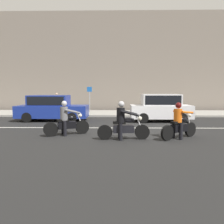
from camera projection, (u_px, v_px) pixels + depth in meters
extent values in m
plane|color=black|center=(132.00, 131.00, 11.07)|extent=(80.00, 80.00, 0.00)
cube|color=#99968E|center=(125.00, 113.00, 19.03)|extent=(40.00, 4.40, 0.14)
cube|color=slate|center=(124.00, 63.00, 21.94)|extent=(40.00, 1.40, 9.62)
cube|color=silver|center=(125.00, 128.00, 11.97)|extent=(18.00, 0.14, 0.01)
cylinder|color=black|center=(190.00, 129.00, 9.73)|extent=(0.59, 0.46, 0.63)
cylinder|color=black|center=(167.00, 133.00, 8.93)|extent=(0.59, 0.46, 0.63)
cylinder|color=silver|center=(189.00, 121.00, 9.63)|extent=(0.35, 0.26, 0.83)
cube|color=black|center=(179.00, 128.00, 9.32)|extent=(0.82, 0.69, 0.32)
ellipsoid|color=black|center=(183.00, 119.00, 9.40)|extent=(0.53, 0.47, 0.22)
cube|color=black|center=(177.00, 122.00, 9.20)|extent=(0.56, 0.49, 0.10)
cylinder|color=silver|center=(188.00, 112.00, 9.56)|extent=(0.43, 0.60, 0.04)
sphere|color=silver|center=(189.00, 115.00, 9.62)|extent=(0.17, 0.17, 0.17)
cylinder|color=silver|center=(172.00, 131.00, 9.30)|extent=(0.62, 0.45, 0.07)
cylinder|color=black|center=(181.00, 132.00, 9.09)|extent=(0.21, 0.21, 0.69)
cylinder|color=black|center=(173.00, 130.00, 9.42)|extent=(0.21, 0.21, 0.69)
cylinder|color=orange|center=(178.00, 116.00, 9.20)|extent=(0.47, 0.47, 0.56)
cylinder|color=orange|center=(187.00, 112.00, 9.19)|extent=(0.61, 0.46, 0.15)
cylinder|color=orange|center=(179.00, 112.00, 9.56)|extent=(0.61, 0.46, 0.15)
sphere|color=tan|center=(178.00, 106.00, 9.17)|extent=(0.20, 0.20, 0.20)
sphere|color=#510F0F|center=(178.00, 105.00, 9.17)|extent=(0.25, 0.25, 0.25)
cylinder|color=black|center=(142.00, 132.00, 9.17)|extent=(0.63, 0.16, 0.62)
cylinder|color=black|center=(105.00, 132.00, 9.09)|extent=(0.63, 0.16, 0.62)
cylinder|color=silver|center=(139.00, 124.00, 9.13)|extent=(0.36, 0.08, 0.78)
cube|color=black|center=(124.00, 129.00, 9.12)|extent=(0.88, 0.34, 0.32)
ellipsoid|color=black|center=(129.00, 120.00, 9.09)|extent=(0.49, 0.27, 0.22)
cube|color=black|center=(119.00, 123.00, 9.08)|extent=(0.53, 0.27, 0.10)
cylinder|color=silver|center=(138.00, 115.00, 9.09)|extent=(0.09, 0.70, 0.04)
sphere|color=silver|center=(140.00, 118.00, 9.11)|extent=(0.17, 0.17, 0.17)
cylinder|color=silver|center=(116.00, 131.00, 9.27)|extent=(0.70, 0.12, 0.07)
cylinder|color=black|center=(121.00, 132.00, 8.92)|extent=(0.16, 0.16, 0.70)
cylinder|color=black|center=(120.00, 130.00, 9.32)|extent=(0.16, 0.16, 0.70)
cylinder|color=black|center=(121.00, 115.00, 9.06)|extent=(0.36, 0.36, 0.62)
cylinder|color=black|center=(130.00, 113.00, 8.84)|extent=(0.75, 0.14, 0.27)
cylinder|color=black|center=(129.00, 112.00, 9.28)|extent=(0.75, 0.14, 0.27)
sphere|color=tan|center=(121.00, 105.00, 9.01)|extent=(0.20, 0.20, 0.20)
sphere|color=#B7B7BC|center=(121.00, 104.00, 9.01)|extent=(0.25, 0.25, 0.25)
cylinder|color=black|center=(82.00, 127.00, 10.34)|extent=(0.63, 0.39, 0.64)
cylinder|color=black|center=(51.00, 129.00, 9.73)|extent=(0.63, 0.39, 0.64)
cylinder|color=silver|center=(80.00, 120.00, 10.26)|extent=(0.34, 0.20, 0.76)
cube|color=black|center=(67.00, 125.00, 10.02)|extent=(0.85, 0.60, 0.32)
ellipsoid|color=black|center=(71.00, 118.00, 10.08)|extent=(0.54, 0.43, 0.22)
cube|color=black|center=(63.00, 120.00, 9.93)|extent=(0.57, 0.44, 0.10)
cylinder|color=silver|center=(78.00, 113.00, 10.20)|extent=(0.34, 0.65, 0.04)
sphere|color=silver|center=(80.00, 115.00, 10.25)|extent=(0.17, 0.17, 0.17)
cylinder|color=silver|center=(60.00, 128.00, 10.05)|extent=(0.66, 0.37, 0.07)
cylinder|color=black|center=(65.00, 129.00, 9.80)|extent=(0.20, 0.20, 0.67)
cylinder|color=black|center=(63.00, 127.00, 10.16)|extent=(0.20, 0.20, 0.67)
cylinder|color=slate|center=(64.00, 114.00, 9.92)|extent=(0.45, 0.45, 0.61)
cylinder|color=slate|center=(73.00, 111.00, 9.85)|extent=(0.66, 0.38, 0.26)
cylinder|color=slate|center=(70.00, 111.00, 10.25)|extent=(0.66, 0.38, 0.26)
sphere|color=tan|center=(64.00, 104.00, 9.89)|extent=(0.20, 0.20, 0.20)
sphere|color=#B7B7BC|center=(64.00, 103.00, 9.88)|extent=(0.25, 0.25, 0.25)
cube|color=silver|center=(160.00, 111.00, 14.43)|extent=(3.93, 1.70, 0.84)
cube|color=silver|center=(161.00, 100.00, 14.35)|extent=(2.43, 1.56, 0.72)
cube|color=black|center=(161.00, 100.00, 14.35)|extent=(2.24, 1.59, 0.58)
cylinder|color=black|center=(179.00, 117.00, 14.44)|extent=(0.64, 1.76, 0.64)
cylinder|color=black|center=(142.00, 117.00, 14.49)|extent=(0.64, 1.76, 0.64)
cube|color=navy|center=(53.00, 111.00, 14.74)|extent=(4.65, 1.76, 0.80)
cube|color=navy|center=(49.00, 100.00, 14.68)|extent=(2.56, 1.62, 0.68)
cube|color=black|center=(49.00, 100.00, 14.68)|extent=(2.36, 1.65, 0.54)
cylinder|color=black|center=(74.00, 116.00, 14.75)|extent=(0.64, 1.82, 0.64)
cylinder|color=black|center=(32.00, 116.00, 14.80)|extent=(0.64, 1.82, 0.64)
cylinder|color=gray|center=(90.00, 99.00, 19.65)|extent=(0.08, 0.08, 2.25)
cube|color=#1959B2|center=(89.00, 89.00, 19.53)|extent=(0.44, 0.03, 0.44)
cylinder|color=black|center=(56.00, 107.00, 19.00)|extent=(0.14, 0.14, 0.88)
cylinder|color=black|center=(58.00, 107.00, 19.00)|extent=(0.14, 0.14, 0.88)
cylinder|color=#234256|center=(57.00, 99.00, 18.93)|extent=(0.34, 0.34, 0.60)
sphere|color=tan|center=(57.00, 94.00, 18.89)|extent=(0.21, 0.21, 0.21)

